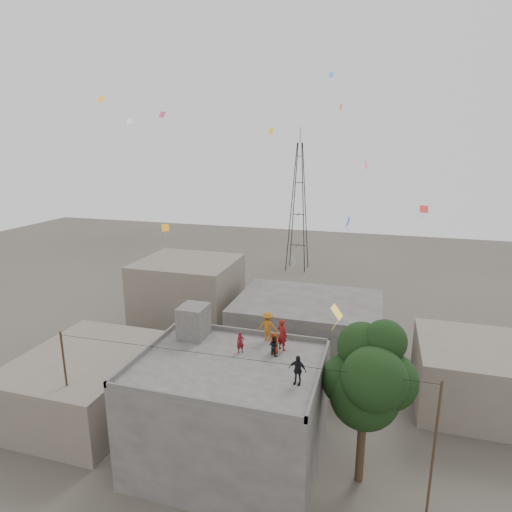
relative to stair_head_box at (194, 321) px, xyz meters
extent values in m
plane|color=#423E36|center=(3.20, -2.60, -7.10)|extent=(140.00, 140.00, 0.00)
cube|color=#4C4947|center=(3.20, -2.60, -4.10)|extent=(10.00, 8.00, 6.00)
cube|color=#4D4B49|center=(3.20, -2.60, -1.05)|extent=(10.00, 8.00, 0.10)
cube|color=#4C4947|center=(3.20, 1.32, -0.85)|extent=(10.00, 0.15, 0.30)
cube|color=#4C4947|center=(3.20, -6.53, -0.85)|extent=(10.00, 0.15, 0.30)
cube|color=#4C4947|center=(8.12, -2.60, -0.85)|extent=(0.15, 8.00, 0.30)
cube|color=#4C4947|center=(-1.72, -2.60, -0.85)|extent=(0.15, 8.00, 0.30)
cube|color=#4C4947|center=(0.00, 0.00, 0.00)|extent=(1.60, 1.80, 2.00)
cube|color=#6C6155|center=(-7.80, -0.60, -5.10)|extent=(8.00, 10.00, 4.00)
cube|color=#4C4947|center=(5.20, 11.40, -4.60)|extent=(12.00, 9.00, 5.00)
cube|color=#6C6155|center=(-6.80, 13.40, -3.60)|extent=(9.00, 8.00, 7.00)
cube|color=#6C6155|center=(17.20, 7.40, -4.90)|extent=(7.00, 8.00, 4.40)
cylinder|color=black|center=(10.40, -2.10, -5.10)|extent=(0.44, 0.44, 4.00)
cylinder|color=black|center=(10.55, -2.00, -3.50)|extent=(0.64, 0.91, 2.14)
sphere|color=black|center=(10.40, -2.10, -1.90)|extent=(3.60, 3.60, 3.60)
sphere|color=black|center=(11.50, -1.80, -1.10)|extent=(3.00, 3.00, 3.00)
sphere|color=black|center=(9.50, -1.60, -1.50)|extent=(2.80, 2.80, 2.80)
sphere|color=black|center=(10.80, -2.90, -0.50)|extent=(3.20, 3.20, 3.20)
sphere|color=black|center=(10.10, -1.20, 0.30)|extent=(2.60, 2.60, 2.60)
sphere|color=black|center=(11.20, -1.50, 0.90)|extent=(2.20, 2.20, 2.20)
cylinder|color=black|center=(-6.30, -4.10, -3.40)|extent=(0.12, 0.12, 7.40)
cylinder|color=black|center=(13.70, -3.60, -3.40)|extent=(0.12, 0.12, 7.40)
cylinder|color=black|center=(3.70, -3.85, 0.10)|extent=(20.00, 0.52, 0.02)
cylinder|color=black|center=(-1.65, 36.55, 1.90)|extent=(1.27, 1.27, 18.01)
cylinder|color=black|center=(0.05, 36.55, 1.90)|extent=(1.27, 1.27, 18.01)
cylinder|color=black|center=(0.05, 38.25, 1.90)|extent=(1.27, 1.27, 18.01)
cylinder|color=black|center=(-1.65, 38.25, 1.90)|extent=(1.27, 1.27, 18.01)
cube|color=black|center=(-0.80, 37.40, -3.50)|extent=(2.36, 0.08, 0.08)
cube|color=black|center=(-0.80, 37.40, -3.50)|extent=(0.08, 2.36, 0.08)
cube|color=black|center=(-0.80, 37.40, 1.00)|extent=(1.81, 0.08, 0.08)
cube|color=black|center=(-0.80, 37.40, 1.00)|extent=(0.08, 1.81, 0.08)
cube|color=black|center=(-0.80, 37.40, 5.50)|extent=(1.26, 0.08, 0.08)
cube|color=black|center=(-0.80, 37.40, 5.50)|extent=(0.08, 1.26, 0.08)
cube|color=black|center=(-0.80, 37.40, 9.10)|extent=(0.82, 0.08, 0.08)
cube|color=black|center=(-0.80, 37.40, 9.10)|extent=(0.08, 0.82, 0.08)
cylinder|color=black|center=(-0.80, 37.40, 11.90)|extent=(0.08, 0.08, 2.00)
imported|color=maroon|center=(5.60, -0.17, -0.07)|extent=(0.81, 0.73, 1.86)
imported|color=#A63713|center=(5.28, -0.71, -0.36)|extent=(0.73, 0.63, 1.27)
imported|color=black|center=(5.32, -0.99, -0.44)|extent=(0.68, 0.62, 1.13)
imported|color=black|center=(7.16, -3.56, -0.24)|extent=(0.94, 0.50, 1.53)
imported|color=#AF5E14|center=(4.49, 0.80, -0.10)|extent=(1.19, 0.73, 1.80)
imported|color=maroon|center=(3.43, -1.21, -0.39)|extent=(0.53, 0.49, 1.22)
plane|color=orange|center=(-3.35, 3.21, 5.08)|extent=(0.46, 0.42, 0.46)
plane|color=#FF285F|center=(9.48, 5.00, 9.34)|extent=(0.15, 0.49, 0.48)
plane|color=yellow|center=(2.76, 7.88, 11.45)|extent=(0.40, 0.42, 0.36)
plane|color=blue|center=(8.98, -0.27, 6.69)|extent=(0.16, 0.48, 0.46)
plane|color=silver|center=(-7.38, 6.16, 12.17)|extent=(0.45, 0.30, 0.35)
plane|color=#E44A19|center=(7.28, 10.14, 13.14)|extent=(0.13, 0.40, 0.39)
plane|color=#32BB69|center=(5.46, 3.29, 3.51)|extent=(0.35, 0.48, 0.40)
plane|color=red|center=(13.07, 5.75, 6.65)|extent=(0.53, 0.33, 0.47)
plane|color=#FFA01A|center=(-3.29, -2.77, 12.68)|extent=(0.45, 0.33, 0.32)
plane|color=#4E8DEA|center=(5.99, 14.22, 15.90)|extent=(0.38, 0.14, 0.38)
plane|color=#E54874|center=(-3.31, 3.54, 12.37)|extent=(0.36, 0.48, 0.35)
plane|color=yellow|center=(9.01, -4.56, 3.40)|extent=(0.50, 0.71, 0.52)
camera|label=1|loc=(10.57, -22.27, 10.40)|focal=30.00mm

